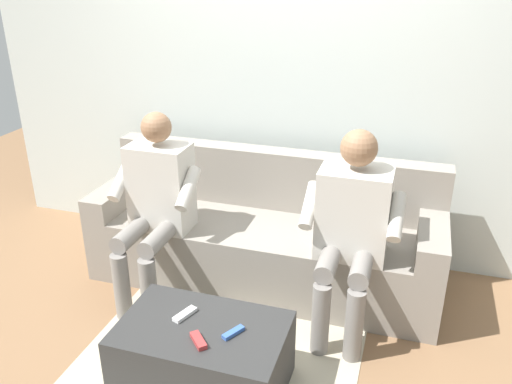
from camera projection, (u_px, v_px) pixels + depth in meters
name	position (u px, v px, depth m)	size (l,w,h in m)	color
ground_plane	(228.00, 342.00, 2.99)	(8.00, 8.00, 0.00)	#846042
back_wall	(287.00, 58.00, 3.49)	(4.47, 0.06, 2.79)	silver
couch	(265.00, 238.00, 3.50)	(2.26, 0.71, 0.83)	gray
coffee_table	(203.00, 357.00, 2.61)	(0.82, 0.52, 0.37)	#2D2D2D
person_left_seated	(352.00, 222.00, 2.92)	(0.55, 0.58, 1.17)	beige
person_right_seated	(156.00, 199.00, 3.21)	(0.52, 0.58, 1.18)	beige
remote_blue	(233.00, 332.00, 2.48)	(0.12, 0.03, 0.02)	#3860B7
remote_red	(198.00, 341.00, 2.43)	(0.12, 0.04, 0.02)	#B73333
remote_white	(185.00, 314.00, 2.61)	(0.14, 0.04, 0.02)	white
floor_rug	(214.00, 368.00, 2.79)	(1.48, 1.71, 0.01)	#B7AD93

